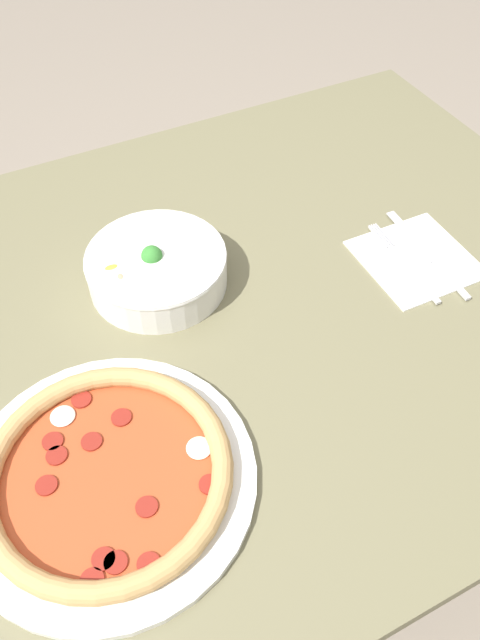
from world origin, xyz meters
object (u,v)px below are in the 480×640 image
(fork, at_px, (404,263))
(knife, at_px, (430,257))
(bowl, at_px, (156,267))
(pizza, at_px, (107,475))

(fork, bearing_deg, knife, -95.70)
(bowl, distance_m, fork, 0.39)
(pizza, height_order, knife, pizza)
(bowl, bearing_deg, pizza, -121.85)
(bowl, height_order, fork, bowl)
(pizza, xyz_separation_m, bowl, (0.18, 0.28, 0.02))
(pizza, distance_m, knife, 0.60)
(bowl, distance_m, knife, 0.44)
(bowl, relative_size, knife, 0.97)
(pizza, height_order, bowl, bowl)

